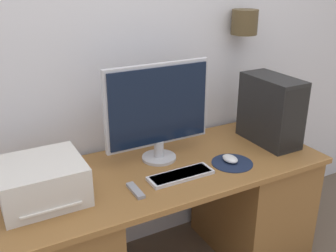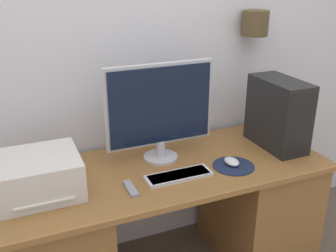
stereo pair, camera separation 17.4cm
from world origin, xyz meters
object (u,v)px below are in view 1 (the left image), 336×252
object	(u,v)px
keyboard	(181,175)
remote_control	(135,190)
computer_tower	(271,110)
mouse	(230,159)
monitor	(158,109)
printer	(42,181)

from	to	relation	value
keyboard	remote_control	size ratio (longest dim) A/B	2.34
keyboard	computer_tower	distance (m)	0.71
keyboard	remote_control	bearing A→B (deg)	-175.09
mouse	computer_tower	distance (m)	0.42
monitor	mouse	bearing A→B (deg)	-34.74
mouse	printer	bearing A→B (deg)	173.41
mouse	computer_tower	xyz separation A→B (m)	(0.36, 0.11, 0.18)
mouse	printer	xyz separation A→B (m)	(-0.95, 0.11, 0.07)
remote_control	computer_tower	bearing A→B (deg)	8.92
keyboard	computer_tower	size ratio (longest dim) A/B	0.85
keyboard	mouse	xyz separation A→B (m)	(0.31, 0.01, 0.01)
mouse	computer_tower	bearing A→B (deg)	16.98
monitor	remote_control	bearing A→B (deg)	-134.77
remote_control	mouse	bearing A→B (deg)	3.53
keyboard	mouse	size ratio (longest dim) A/B	3.37
monitor	mouse	xyz separation A→B (m)	(0.32, -0.22, -0.27)
computer_tower	printer	world-z (taller)	computer_tower
computer_tower	printer	xyz separation A→B (m)	(-1.32, -0.00, -0.11)
monitor	remote_control	size ratio (longest dim) A/B	4.08
printer	remote_control	bearing A→B (deg)	-20.62
printer	remote_control	xyz separation A→B (m)	(0.39, -0.14, -0.08)
keyboard	computer_tower	xyz separation A→B (m)	(0.68, 0.12, 0.19)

